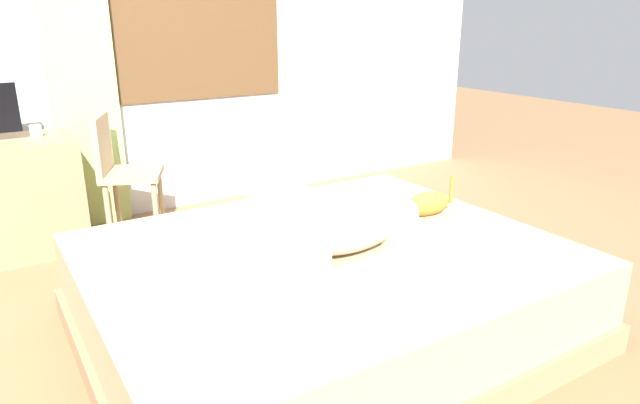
{
  "coord_description": "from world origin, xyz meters",
  "views": [
    {
      "loc": [
        -1.17,
        -2.05,
        1.47
      ],
      "look_at": [
        0.23,
        0.18,
        0.6
      ],
      "focal_mm": 31.54,
      "sensor_mm": 36.0,
      "label": 1
    }
  ],
  "objects_px": {
    "person_lying": "(339,230)",
    "chair_by_desk": "(120,168)",
    "desk": "(4,199)",
    "cat": "(425,204)",
    "cup": "(36,131)",
    "bed": "(325,291)"
  },
  "relations": [
    {
      "from": "bed",
      "to": "person_lying",
      "type": "height_order",
      "value": "person_lying"
    },
    {
      "from": "person_lying",
      "to": "chair_by_desk",
      "type": "bearing_deg",
      "value": 105.57
    },
    {
      "from": "bed",
      "to": "chair_by_desk",
      "type": "height_order",
      "value": "chair_by_desk"
    },
    {
      "from": "bed",
      "to": "cat",
      "type": "bearing_deg",
      "value": 6.94
    },
    {
      "from": "bed",
      "to": "cup",
      "type": "relative_size",
      "value": 27.6
    },
    {
      "from": "desk",
      "to": "person_lying",
      "type": "bearing_deg",
      "value": -58.41
    },
    {
      "from": "desk",
      "to": "chair_by_desk",
      "type": "height_order",
      "value": "chair_by_desk"
    },
    {
      "from": "person_lying",
      "to": "cat",
      "type": "xyz_separation_m",
      "value": [
        0.68,
        0.17,
        -0.05
      ]
    },
    {
      "from": "cat",
      "to": "cup",
      "type": "bearing_deg",
      "value": 132.17
    },
    {
      "from": "desk",
      "to": "chair_by_desk",
      "type": "relative_size",
      "value": 1.05
    },
    {
      "from": "desk",
      "to": "bed",
      "type": "bearing_deg",
      "value": -57.62
    },
    {
      "from": "cat",
      "to": "cup",
      "type": "relative_size",
      "value": 4.55
    },
    {
      "from": "bed",
      "to": "cup",
      "type": "xyz_separation_m",
      "value": [
        -0.96,
        1.91,
        0.56
      ]
    },
    {
      "from": "person_lying",
      "to": "desk",
      "type": "height_order",
      "value": "person_lying"
    },
    {
      "from": "person_lying",
      "to": "chair_by_desk",
      "type": "distance_m",
      "value": 1.92
    },
    {
      "from": "person_lying",
      "to": "chair_by_desk",
      "type": "relative_size",
      "value": 1.1
    },
    {
      "from": "cup",
      "to": "person_lying",
      "type": "bearing_deg",
      "value": -63.99
    },
    {
      "from": "person_lying",
      "to": "bed",
      "type": "bearing_deg",
      "value": 101.51
    },
    {
      "from": "desk",
      "to": "cup",
      "type": "bearing_deg",
      "value": 2.6
    },
    {
      "from": "person_lying",
      "to": "cup",
      "type": "distance_m",
      "value": 2.23
    },
    {
      "from": "desk",
      "to": "chair_by_desk",
      "type": "bearing_deg",
      "value": -10.8
    },
    {
      "from": "cat",
      "to": "cup",
      "type": "height_order",
      "value": "cup"
    }
  ]
}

